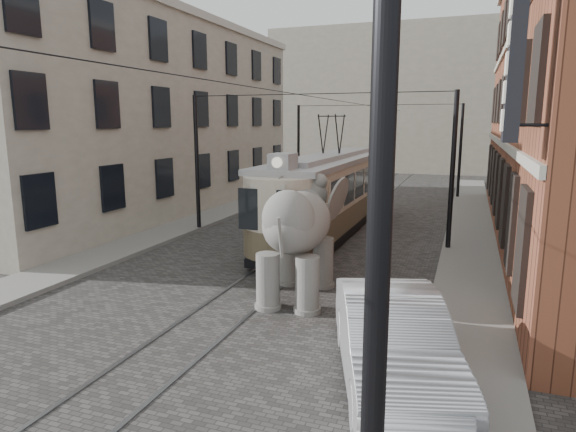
% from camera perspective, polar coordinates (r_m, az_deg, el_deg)
% --- Properties ---
extents(ground, '(120.00, 120.00, 0.00)m').
position_cam_1_polar(ground, '(15.36, -3.14, -7.70)').
color(ground, '#44403E').
extents(tram_rails, '(1.54, 80.00, 0.02)m').
position_cam_1_polar(tram_rails, '(15.35, -3.14, -7.66)').
color(tram_rails, slate).
rests_on(tram_rails, ground).
extents(sidewalk_right, '(2.00, 60.00, 0.15)m').
position_cam_1_polar(sidewalk_right, '(14.21, 20.05, -9.58)').
color(sidewalk_right, slate).
rests_on(sidewalk_right, ground).
extents(sidewalk_left, '(2.00, 60.00, 0.15)m').
position_cam_1_polar(sidewalk_left, '(18.77, -21.80, -4.80)').
color(sidewalk_left, slate).
rests_on(sidewalk_left, ground).
extents(stucco_building, '(7.00, 24.00, 10.00)m').
position_cam_1_polar(stucco_building, '(28.77, -15.92, 10.63)').
color(stucco_building, gray).
rests_on(stucco_building, ground).
extents(distant_block, '(28.00, 10.00, 14.00)m').
position_cam_1_polar(distant_block, '(53.74, 14.17, 12.71)').
color(distant_block, gray).
rests_on(distant_block, ground).
extents(catenary, '(11.00, 30.20, 6.00)m').
position_cam_1_polar(catenary, '(19.41, 2.03, 5.25)').
color(catenary, black).
rests_on(catenary, ground).
extents(tram, '(2.80, 12.99, 5.14)m').
position_cam_1_polar(tram, '(21.68, 4.92, 4.66)').
color(tram, '#BDAF99').
rests_on(tram, ground).
extents(elephant, '(3.45, 5.66, 3.32)m').
position_cam_1_polar(elephant, '(13.74, 1.07, -2.71)').
color(elephant, slate).
rests_on(elephant, ground).
extents(parked_car, '(3.36, 5.52, 1.72)m').
position_cam_1_polar(parked_car, '(9.72, 11.90, -13.77)').
color(parked_car, '#9D9DA1').
rests_on(parked_car, ground).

